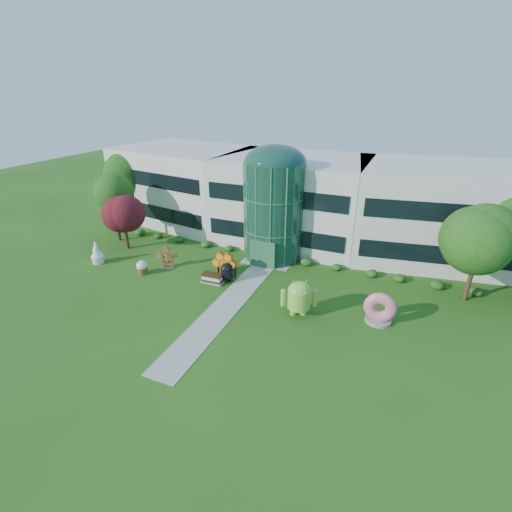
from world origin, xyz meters
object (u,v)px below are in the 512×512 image
at_px(android_green, 299,296).
at_px(android_black, 227,271).
at_px(gingerbread, 167,257).
at_px(donut, 380,307).

bearing_deg(android_green, android_black, 138.31).
relative_size(android_green, gingerbread, 1.40).
distance_m(donut, gingerbread, 20.35).
relative_size(android_black, donut, 0.82).
bearing_deg(android_black, gingerbread, 162.19).
height_order(android_black, donut, donut).
bearing_deg(donut, gingerbread, 175.38).
xyz_separation_m(android_green, android_black, (-7.68, 2.66, -0.64)).
bearing_deg(gingerbread, donut, -27.21).
bearing_deg(donut, android_green, -166.89).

